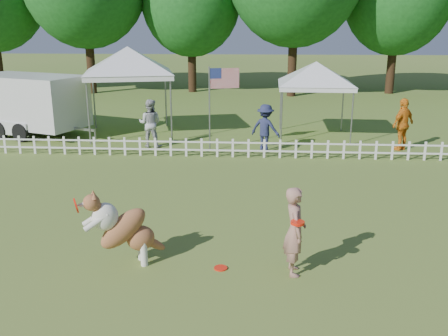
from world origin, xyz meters
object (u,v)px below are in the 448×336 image
object	(u,v)px
spectator_b	(265,128)
spectator_c	(403,124)
cargo_trailer	(30,105)
canopy_tent_right	(314,101)
dog	(125,228)
spectator_a	(150,123)
handler	(295,231)
frisbee_on_turf	(221,268)
canopy_tent_left	(130,92)
flag_pole	(210,110)

from	to	relation	value
spectator_b	spectator_c	size ratio (longest dim) A/B	0.90
spectator_c	cargo_trailer	bearing A→B (deg)	-46.13
canopy_tent_right	spectator_c	distance (m)	3.35
dog	spectator_a	xyz separation A→B (m)	(-1.37, 8.72, 0.12)
handler	frisbee_on_turf	xyz separation A→B (m)	(-1.26, 0.06, -0.77)
handler	frisbee_on_turf	distance (m)	1.47
dog	spectator_c	distance (m)	11.37
handler	dog	world-z (taller)	handler
handler	spectator_a	bearing A→B (deg)	21.80
canopy_tent_right	cargo_trailer	size ratio (longest dim) A/B	0.52
handler	dog	size ratio (longest dim) A/B	1.10
canopy_tent_left	spectator_a	size ratio (longest dim) A/B	1.96
frisbee_on_turf	spectator_b	world-z (taller)	spectator_b
canopy_tent_left	dog	bearing A→B (deg)	-90.65
cargo_trailer	flag_pole	distance (m)	7.35
canopy_tent_left	spectator_a	bearing A→B (deg)	-73.26
dog	spectator_b	size ratio (longest dim) A/B	0.90
handler	flag_pole	world-z (taller)	flag_pole
frisbee_on_turf	handler	bearing A→B (deg)	-2.82
canopy_tent_left	flag_pole	world-z (taller)	canopy_tent_left
frisbee_on_turf	flag_pole	size ratio (longest dim) A/B	0.08
dog	canopy_tent_left	xyz separation A→B (m)	(-2.52, 10.66, 0.91)
spectator_c	spectator_b	bearing A→B (deg)	-33.80
flag_pole	spectator_b	distance (m)	1.94
handler	flag_pole	xyz separation A→B (m)	(-2.21, 8.35, 0.62)
spectator_b	dog	bearing A→B (deg)	99.10
cargo_trailer	canopy_tent_right	bearing A→B (deg)	22.27
canopy_tent_right	canopy_tent_left	bearing A→B (deg)	-178.16
dog	frisbee_on_turf	distance (m)	1.82
handler	frisbee_on_turf	world-z (taller)	handler
frisbee_on_turf	flag_pole	world-z (taller)	flag_pole
flag_pole	cargo_trailer	bearing A→B (deg)	144.02
cargo_trailer	spectator_c	world-z (taller)	cargo_trailer
flag_pole	spectator_a	world-z (taller)	flag_pole
dog	spectator_b	world-z (taller)	spectator_b
frisbee_on_turf	canopy_tent_left	bearing A→B (deg)	111.47
cargo_trailer	spectator_b	distance (m)	9.12
handler	spectator_b	xyz separation A→B (m)	(-0.37, 8.45, 0.01)
canopy_tent_left	frisbee_on_turf	bearing A→B (deg)	-82.48
canopy_tent_left	spectator_b	bearing A→B (deg)	-38.30
canopy_tent_left	canopy_tent_right	size ratio (longest dim) A/B	1.18
frisbee_on_turf	canopy_tent_right	distance (m)	11.13
spectator_a	spectator_b	xyz separation A→B (m)	(3.94, -0.36, -0.04)
dog	flag_pole	bearing A→B (deg)	60.98
frisbee_on_turf	cargo_trailer	xyz separation A→B (m)	(-8.00, 10.39, 1.14)
canopy_tent_right	spectator_b	size ratio (longest dim) A/B	1.73
handler	flag_pole	distance (m)	8.66
dog	canopy_tent_right	distance (m)	11.57
cargo_trailer	canopy_tent_left	bearing A→B (deg)	25.21
handler	canopy_tent_right	distance (m)	10.89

